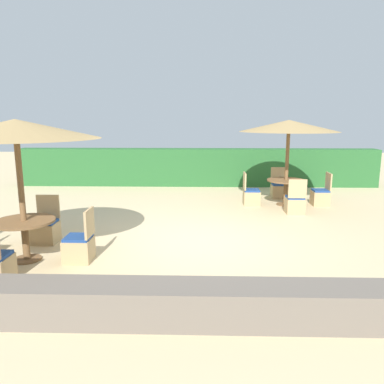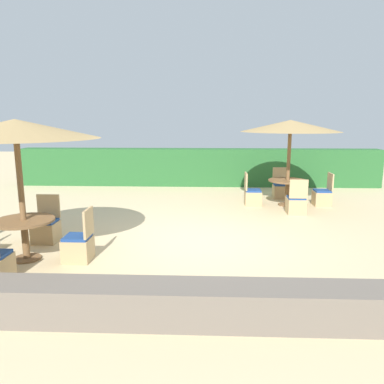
{
  "view_description": "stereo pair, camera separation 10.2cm",
  "coord_description": "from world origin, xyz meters",
  "px_view_note": "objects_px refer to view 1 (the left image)",
  "views": [
    {
      "loc": [
        0.22,
        -7.2,
        2.45
      ],
      "look_at": [
        0.0,
        0.6,
        0.9
      ],
      "focal_mm": 35.0,
      "sensor_mm": 36.0,
      "label": 1
    },
    {
      "loc": [
        0.32,
        -7.19,
        2.45
      ],
      "look_at": [
        0.0,
        0.6,
        0.9
      ],
      "focal_mm": 35.0,
      "sensor_mm": 36.0,
      "label": 2
    }
  ],
  "objects_px": {
    "parasol_front_left": "(16,130)",
    "patio_chair_back_right_south": "(295,204)",
    "patio_chair_front_left_east": "(80,247)",
    "patio_chair_back_right_east": "(321,196)",
    "patio_chair_front_left_north": "(46,230)",
    "patio_chair_back_right_north": "(279,189)",
    "parasol_back_right": "(289,126)",
    "round_table_back_right": "(286,185)",
    "patio_chair_back_right_west": "(251,196)",
    "round_table_front_left": "(25,229)"
  },
  "relations": [
    {
      "from": "patio_chair_front_left_east",
      "to": "patio_chair_back_right_north",
      "type": "relative_size",
      "value": 1.0
    },
    {
      "from": "patio_chair_back_right_east",
      "to": "patio_chair_front_left_east",
      "type": "bearing_deg",
      "value": 128.78
    },
    {
      "from": "patio_chair_front_left_north",
      "to": "parasol_back_right",
      "type": "xyz_separation_m",
      "value": [
        5.49,
        3.44,
        1.96
      ]
    },
    {
      "from": "patio_chair_front_left_east",
      "to": "round_table_back_right",
      "type": "relative_size",
      "value": 0.87
    },
    {
      "from": "parasol_front_left",
      "to": "patio_chair_front_left_north",
      "type": "distance_m",
      "value": 2.22
    },
    {
      "from": "patio_chair_back_right_south",
      "to": "patio_chair_front_left_north",
      "type": "bearing_deg",
      "value": -155.99
    },
    {
      "from": "patio_chair_back_right_east",
      "to": "round_table_back_right",
      "type": "bearing_deg",
      "value": 90.06
    },
    {
      "from": "parasol_back_right",
      "to": "patio_chair_back_right_north",
      "type": "xyz_separation_m",
      "value": [
        0.01,
        1.01,
        -1.96
      ]
    },
    {
      "from": "round_table_back_right",
      "to": "patio_chair_back_right_north",
      "type": "height_order",
      "value": "patio_chair_back_right_north"
    },
    {
      "from": "parasol_back_right",
      "to": "patio_chair_back_right_east",
      "type": "relative_size",
      "value": 2.95
    },
    {
      "from": "patio_chair_back_right_south",
      "to": "round_table_back_right",
      "type": "bearing_deg",
      "value": 92.0
    },
    {
      "from": "patio_chair_back_right_east",
      "to": "patio_chair_back_right_north",
      "type": "bearing_deg",
      "value": 44.52
    },
    {
      "from": "patio_chair_front_left_north",
      "to": "patio_chair_back_right_east",
      "type": "distance_m",
      "value": 7.35
    },
    {
      "from": "patio_chair_front_left_north",
      "to": "patio_chair_back_right_east",
      "type": "bearing_deg",
      "value": -152.11
    },
    {
      "from": "patio_chair_front_left_east",
      "to": "patio_chair_back_right_east",
      "type": "distance_m",
      "value": 7.05
    },
    {
      "from": "patio_chair_back_right_east",
      "to": "parasol_front_left",
      "type": "bearing_deg",
      "value": 124.34
    },
    {
      "from": "patio_chair_front_left_east",
      "to": "patio_chair_back_right_north",
      "type": "distance_m",
      "value": 7.05
    },
    {
      "from": "round_table_front_left",
      "to": "round_table_back_right",
      "type": "xyz_separation_m",
      "value": [
        5.44,
        4.4,
        0.01
      ]
    },
    {
      "from": "patio_chair_front_left_east",
      "to": "parasol_back_right",
      "type": "distance_m",
      "value": 6.6
    },
    {
      "from": "patio_chair_back_right_west",
      "to": "round_table_back_right",
      "type": "bearing_deg",
      "value": 91.26
    },
    {
      "from": "parasol_front_left",
      "to": "patio_chair_back_right_south",
      "type": "distance_m",
      "value": 6.76
    },
    {
      "from": "patio_chair_front_left_north",
      "to": "patio_chair_back_right_west",
      "type": "distance_m",
      "value": 5.66
    },
    {
      "from": "round_table_front_left",
      "to": "patio_chair_back_right_north",
      "type": "distance_m",
      "value": 7.68
    },
    {
      "from": "patio_chair_front_left_east",
      "to": "patio_chair_back_right_west",
      "type": "height_order",
      "value": "same"
    },
    {
      "from": "parasol_back_right",
      "to": "round_table_back_right",
      "type": "bearing_deg",
      "value": -135.0
    },
    {
      "from": "parasol_front_left",
      "to": "round_table_back_right",
      "type": "height_order",
      "value": "parasol_front_left"
    },
    {
      "from": "parasol_back_right",
      "to": "patio_chair_back_right_south",
      "type": "distance_m",
      "value": 2.19
    },
    {
      "from": "patio_chair_back_right_south",
      "to": "patio_chair_back_right_west",
      "type": "height_order",
      "value": "same"
    },
    {
      "from": "parasol_front_left",
      "to": "patio_chair_back_right_south",
      "type": "height_order",
      "value": "parasol_front_left"
    },
    {
      "from": "patio_chair_front_left_north",
      "to": "round_table_back_right",
      "type": "height_order",
      "value": "patio_chair_front_left_north"
    },
    {
      "from": "round_table_front_left",
      "to": "patio_chair_back_right_north",
      "type": "bearing_deg",
      "value": 44.75
    },
    {
      "from": "round_table_back_right",
      "to": "round_table_front_left",
      "type": "bearing_deg",
      "value": -141.03
    },
    {
      "from": "parasol_front_left",
      "to": "patio_chair_front_left_east",
      "type": "xyz_separation_m",
      "value": [
        0.95,
        -0.01,
        -2.0
      ]
    },
    {
      "from": "round_table_front_left",
      "to": "round_table_back_right",
      "type": "height_order",
      "value": "round_table_back_right"
    },
    {
      "from": "round_table_back_right",
      "to": "patio_chair_front_left_north",
      "type": "bearing_deg",
      "value": -147.97
    },
    {
      "from": "patio_chair_back_right_south",
      "to": "patio_chair_back_right_west",
      "type": "xyz_separation_m",
      "value": [
        -1.02,
        0.95,
        0.0
      ]
    },
    {
      "from": "round_table_front_left",
      "to": "patio_chair_back_right_south",
      "type": "xyz_separation_m",
      "value": [
        5.47,
        3.43,
        -0.3
      ]
    },
    {
      "from": "patio_chair_front_left_north",
      "to": "patio_chair_front_left_east",
      "type": "bearing_deg",
      "value": 135.64
    },
    {
      "from": "patio_chair_back_right_south",
      "to": "patio_chair_back_right_east",
      "type": "bearing_deg",
      "value": 45.23
    },
    {
      "from": "patio_chair_front_left_north",
      "to": "patio_chair_back_right_east",
      "type": "xyz_separation_m",
      "value": [
        6.49,
        3.44,
        0.0
      ]
    },
    {
      "from": "parasol_front_left",
      "to": "round_table_front_left",
      "type": "xyz_separation_m",
      "value": [
        0.0,
        0.0,
        -1.7
      ]
    },
    {
      "from": "patio_chair_back_right_north",
      "to": "parasol_back_right",
      "type": "bearing_deg",
      "value": 89.23
    },
    {
      "from": "patio_chair_front_left_north",
      "to": "patio_chair_back_right_north",
      "type": "height_order",
      "value": "same"
    },
    {
      "from": "patio_chair_front_left_north",
      "to": "patio_chair_back_right_west",
      "type": "bearing_deg",
      "value": -142.87
    },
    {
      "from": "parasol_front_left",
      "to": "patio_chair_back_right_north",
      "type": "height_order",
      "value": "parasol_front_left"
    },
    {
      "from": "parasol_front_left",
      "to": "patio_chair_back_right_east",
      "type": "xyz_separation_m",
      "value": [
        6.44,
        4.4,
        -2.0
      ]
    },
    {
      "from": "patio_chair_back_right_east",
      "to": "patio_chair_back_right_west",
      "type": "relative_size",
      "value": 1.0
    },
    {
      "from": "round_table_front_left",
      "to": "parasol_back_right",
      "type": "height_order",
      "value": "parasol_back_right"
    },
    {
      "from": "patio_chair_back_right_east",
      "to": "patio_chair_back_right_south",
      "type": "bearing_deg",
      "value": 135.23
    },
    {
      "from": "patio_chair_front_left_north",
      "to": "parasol_front_left",
      "type": "bearing_deg",
      "value": 93.19
    }
  ]
}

